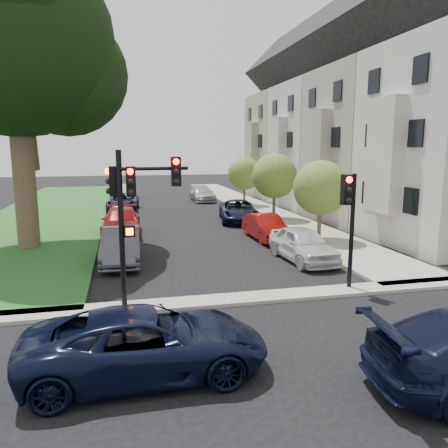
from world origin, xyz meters
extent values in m
plane|color=black|center=(0.00, 0.00, 0.00)|extent=(140.00, 140.00, 0.00)
cube|color=#1D561B|center=(-9.00, 24.00, 0.06)|extent=(8.00, 44.00, 0.12)
cube|color=gray|center=(6.75, 24.00, 0.06)|extent=(3.50, 44.00, 0.12)
cube|color=gray|center=(0.00, 2.00, 0.06)|extent=(60.00, 1.00, 0.12)
cube|color=#C0AE96|center=(8.65, 8.00, 4.50)|extent=(0.70, 2.20, 5.50)
cube|color=black|center=(8.95, 8.00, 5.50)|extent=(0.08, 3.60, 6.00)
cube|color=#AFA494|center=(12.50, 15.50, 5.00)|extent=(7.00, 7.40, 10.00)
cube|color=black|center=(12.50, 15.50, 12.47)|extent=(7.00, 7.55, 7.00)
cube|color=#AFA494|center=(8.65, 15.50, 4.50)|extent=(0.70, 2.20, 5.50)
cube|color=black|center=(8.95, 15.50, 5.50)|extent=(0.08, 3.60, 6.00)
cube|color=beige|center=(12.50, 23.00, 5.00)|extent=(7.00, 7.40, 10.00)
cube|color=black|center=(12.50, 23.00, 12.47)|extent=(7.00, 7.55, 7.00)
cube|color=beige|center=(8.65, 23.00, 4.50)|extent=(0.70, 2.20, 5.50)
cube|color=black|center=(8.95, 23.00, 5.50)|extent=(0.08, 3.60, 6.00)
cube|color=#9C978D|center=(12.50, 30.50, 5.00)|extent=(7.00, 7.40, 10.00)
cube|color=black|center=(12.50, 30.50, 12.47)|extent=(7.00, 7.55, 7.00)
cube|color=#9C978D|center=(8.65, 30.50, 4.50)|extent=(0.70, 2.20, 5.50)
cube|color=black|center=(8.95, 30.50, 5.50)|extent=(0.08, 3.60, 6.00)
cylinder|color=brown|center=(-8.27, 11.46, 3.73)|extent=(1.03, 1.03, 7.47)
sphere|color=black|center=(-8.27, 11.46, 9.80)|extent=(8.96, 8.96, 8.96)
sphere|color=black|center=(-6.22, 12.39, 8.40)|extent=(5.98, 5.98, 5.98)
cylinder|color=brown|center=(6.20, 9.73, 1.01)|extent=(0.20, 0.20, 2.03)
sphere|color=#496A27|center=(6.20, 9.73, 2.84)|extent=(2.84, 2.84, 2.84)
cylinder|color=brown|center=(6.20, 16.78, 1.08)|extent=(0.22, 0.22, 2.15)
sphere|color=#496A27|center=(6.20, 16.78, 3.02)|extent=(3.02, 3.02, 3.02)
cylinder|color=brown|center=(6.20, 24.19, 0.99)|extent=(0.20, 0.20, 1.99)
sphere|color=#496A27|center=(6.20, 24.19, 2.78)|extent=(2.78, 2.78, 2.78)
cylinder|color=black|center=(-3.80, 2.20, 2.41)|extent=(0.18, 0.18, 4.81)
cylinder|color=black|center=(-2.78, 2.20, 4.26)|extent=(2.04, 0.24, 0.11)
cube|color=black|center=(-3.48, 2.20, 3.89)|extent=(0.29, 0.26, 0.88)
cube|color=black|center=(-2.13, 2.20, 4.17)|extent=(0.29, 0.26, 0.88)
cube|color=black|center=(-3.99, 2.43, 3.89)|extent=(0.26, 0.29, 0.88)
sphere|color=#FF0C05|center=(-3.48, 2.06, 4.18)|extent=(0.19, 0.19, 0.19)
sphere|color=black|center=(-3.48, 2.06, 3.59)|extent=(0.19, 0.19, 0.19)
cube|color=black|center=(-3.57, 2.20, 2.41)|extent=(0.34, 0.25, 0.35)
cube|color=#FF5905|center=(-3.57, 2.07, 2.41)|extent=(0.20, 0.03, 0.20)
cylinder|color=black|center=(3.81, 2.20, 2.01)|extent=(0.15, 0.15, 4.03)
cube|color=black|center=(3.54, 2.20, 3.50)|extent=(0.33, 0.29, 1.01)
sphere|color=#FF0C05|center=(3.54, 2.04, 3.84)|extent=(0.21, 0.21, 0.21)
imported|color=black|center=(-3.34, -2.02, 0.73)|extent=(5.26, 2.47, 1.45)
imported|color=silver|center=(3.81, 6.27, 0.74)|extent=(1.98, 4.44, 1.48)
imported|color=maroon|center=(3.68, 10.92, 0.68)|extent=(1.59, 4.19, 1.36)
imported|color=black|center=(3.76, 16.93, 0.72)|extent=(3.18, 5.47, 1.43)
imported|color=#999BA0|center=(3.44, 28.72, 0.69)|extent=(1.95, 4.74, 1.37)
imported|color=#3F4247|center=(-3.89, 7.70, 0.75)|extent=(1.71, 4.57, 1.49)
imported|color=maroon|center=(-3.88, 14.02, 0.75)|extent=(2.23, 5.20, 1.49)
imported|color=black|center=(-3.76, 24.11, 0.68)|extent=(2.69, 5.08, 1.36)
imported|color=silver|center=(-3.41, 31.85, 0.71)|extent=(2.32, 4.53, 1.42)
camera|label=1|loc=(-3.71, -10.98, 4.86)|focal=35.00mm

